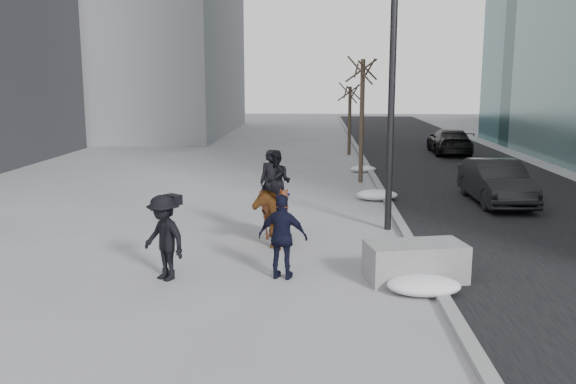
{
  "coord_description": "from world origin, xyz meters",
  "views": [
    {
      "loc": [
        0.64,
        -12.44,
        4.04
      ],
      "look_at": [
        0.0,
        1.2,
        1.5
      ],
      "focal_mm": 38.0,
      "sensor_mm": 36.0,
      "label": 1
    }
  ],
  "objects_px": {
    "car_near": "(496,182)",
    "planter": "(415,262)",
    "mounted_right": "(276,207)",
    "mounted_left": "(271,210)"
  },
  "relations": [
    {
      "from": "car_near",
      "to": "planter",
      "type": "bearing_deg",
      "value": -116.96
    },
    {
      "from": "car_near",
      "to": "mounted_right",
      "type": "height_order",
      "value": "mounted_right"
    },
    {
      "from": "planter",
      "to": "car_near",
      "type": "height_order",
      "value": "car_near"
    },
    {
      "from": "car_near",
      "to": "mounted_left",
      "type": "relative_size",
      "value": 1.85
    },
    {
      "from": "mounted_left",
      "to": "mounted_right",
      "type": "bearing_deg",
      "value": 5.95
    },
    {
      "from": "planter",
      "to": "mounted_right",
      "type": "bearing_deg",
      "value": 138.14
    },
    {
      "from": "planter",
      "to": "mounted_left",
      "type": "relative_size",
      "value": 0.84
    },
    {
      "from": "car_near",
      "to": "mounted_right",
      "type": "xyz_separation_m",
      "value": [
        -6.89,
        -5.33,
        0.22
      ]
    },
    {
      "from": "planter",
      "to": "car_near",
      "type": "relative_size",
      "value": 0.45
    },
    {
      "from": "planter",
      "to": "mounted_right",
      "type": "distance_m",
      "value": 4.07
    }
  ]
}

